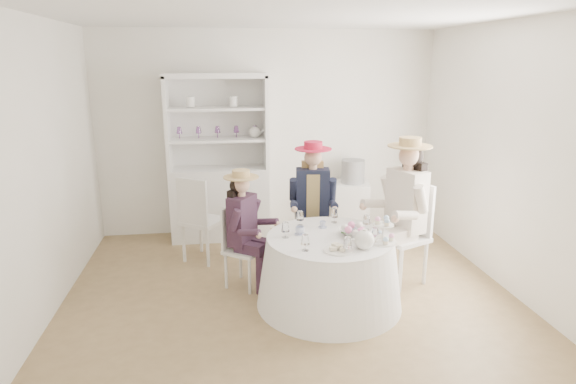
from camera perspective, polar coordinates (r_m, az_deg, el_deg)
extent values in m
plane|color=olive|center=(5.04, 0.17, -11.89)|extent=(4.50, 4.50, 0.00)
plane|color=white|center=(4.50, 0.19, 20.36)|extent=(4.50, 4.50, 0.00)
plane|color=white|center=(6.54, -2.39, 6.94)|extent=(4.50, 0.00, 4.50)
plane|color=white|center=(2.70, 6.40, -5.62)|extent=(4.50, 0.00, 4.50)
plane|color=white|center=(4.81, -27.42, 2.12)|extent=(0.00, 4.50, 4.50)
plane|color=white|center=(5.38, 24.65, 3.71)|extent=(0.00, 4.50, 4.50)
cone|color=white|center=(4.73, 4.92, -9.35)|extent=(1.41, 1.41, 0.67)
cylinder|color=white|center=(4.59, 5.02, -5.42)|extent=(1.21, 1.21, 0.02)
cube|color=silver|center=(6.45, -8.03, -1.27)|extent=(1.35, 0.74, 0.96)
cube|color=silver|center=(6.44, -8.40, 8.36)|extent=(1.25, 0.31, 1.17)
cube|color=silver|center=(6.18, -8.61, 13.49)|extent=(1.35, 0.74, 0.06)
cube|color=silver|center=(6.26, -14.09, 7.87)|extent=(0.14, 0.48, 1.17)
cube|color=silver|center=(6.26, -2.70, 8.30)|extent=(0.14, 0.48, 1.17)
cube|color=silver|center=(6.26, -8.32, 6.20)|extent=(1.25, 0.67, 0.03)
cube|color=silver|center=(6.21, -8.46, 9.78)|extent=(1.25, 0.67, 0.03)
sphere|color=white|center=(6.26, -3.95, 7.11)|extent=(0.15, 0.15, 0.15)
cube|color=silver|center=(6.67, 7.54, -1.82)|extent=(0.54, 0.54, 0.70)
cylinder|color=black|center=(6.54, 7.69, 2.44)|extent=(0.40, 0.40, 0.31)
cube|color=silver|center=(5.05, -5.18, -6.89)|extent=(0.49, 0.49, 0.04)
cylinder|color=silver|center=(4.96, -4.58, -9.92)|extent=(0.03, 0.03, 0.39)
cylinder|color=silver|center=(5.18, -2.94, -8.73)|extent=(0.03, 0.03, 0.39)
cylinder|color=silver|center=(5.10, -7.36, -9.26)|extent=(0.03, 0.03, 0.39)
cylinder|color=silver|center=(5.31, -5.64, -8.14)|extent=(0.03, 0.03, 0.39)
cube|color=silver|center=(5.05, -6.80, -4.04)|extent=(0.21, 0.29, 0.44)
cube|color=black|center=(4.95, -5.45, -3.33)|extent=(0.33, 0.36, 0.52)
cube|color=black|center=(4.91, -4.63, -6.66)|extent=(0.31, 0.27, 0.11)
cylinder|color=black|center=(4.96, -3.32, -9.76)|extent=(0.09, 0.09, 0.41)
cylinder|color=black|center=(4.76, -6.28, -3.31)|extent=(0.17, 0.15, 0.24)
cube|color=black|center=(5.04, -3.69, -6.05)|extent=(0.31, 0.27, 0.11)
cylinder|color=black|center=(5.09, -2.41, -9.09)|extent=(0.09, 0.09, 0.41)
cylinder|color=black|center=(5.06, -4.03, -2.12)|extent=(0.17, 0.15, 0.24)
cylinder|color=#D8A889|center=(4.87, -5.53, -0.25)|extent=(0.08, 0.08, 0.07)
sphere|color=#D8A889|center=(4.84, -5.56, 0.86)|extent=(0.17, 0.17, 0.17)
sphere|color=black|center=(4.87, -5.96, 0.76)|extent=(0.17, 0.17, 0.17)
cube|color=black|center=(4.94, -6.20, -1.54)|extent=(0.18, 0.22, 0.34)
cylinder|color=tan|center=(4.82, -5.59, 1.78)|extent=(0.36, 0.36, 0.01)
cylinder|color=tan|center=(4.81, -5.60, 2.19)|extent=(0.18, 0.18, 0.07)
cube|color=silver|center=(5.53, 2.88, -4.16)|extent=(0.46, 0.46, 0.04)
cylinder|color=silver|center=(5.45, 1.21, -7.09)|extent=(0.04, 0.04, 0.45)
cylinder|color=silver|center=(5.47, 4.68, -7.06)|extent=(0.04, 0.04, 0.45)
cylinder|color=silver|center=(5.76, 1.11, -5.84)|extent=(0.04, 0.04, 0.45)
cylinder|color=silver|center=(5.78, 4.39, -5.81)|extent=(0.04, 0.04, 0.45)
cube|color=silver|center=(5.62, 2.81, -0.87)|extent=(0.39, 0.08, 0.51)
cube|color=#181C30|center=(5.43, 2.92, -0.32)|extent=(0.39, 0.25, 0.60)
cube|color=tan|center=(5.43, 2.92, -0.32)|extent=(0.17, 0.24, 0.51)
cube|color=#181C30|center=(5.38, 1.99, -3.79)|extent=(0.18, 0.36, 0.12)
cylinder|color=#181C30|center=(5.36, 2.02, -7.41)|extent=(0.10, 0.10, 0.47)
cylinder|color=#181C30|center=(5.36, 0.69, 0.30)|extent=(0.12, 0.19, 0.28)
cube|color=#181C30|center=(5.39, 3.95, -3.77)|extent=(0.18, 0.36, 0.12)
cylinder|color=#181C30|center=(5.37, 4.01, -7.38)|extent=(0.10, 0.10, 0.47)
cylinder|color=#181C30|center=(5.39, 5.21, 0.31)|extent=(0.12, 0.19, 0.28)
cylinder|color=#D8A889|center=(5.35, 2.97, 2.96)|extent=(0.09, 0.09, 0.08)
sphere|color=#D8A889|center=(5.33, 2.99, 4.15)|extent=(0.20, 0.20, 0.20)
sphere|color=tan|center=(5.38, 2.95, 4.08)|extent=(0.20, 0.20, 0.20)
cube|color=tan|center=(5.47, 2.90, 1.68)|extent=(0.26, 0.11, 0.39)
cylinder|color=#C11D3C|center=(5.31, 3.00, 5.12)|extent=(0.41, 0.41, 0.01)
cylinder|color=#C11D3C|center=(5.31, 3.01, 5.56)|extent=(0.21, 0.21, 0.08)
cube|color=silver|center=(5.22, 13.38, -5.32)|extent=(0.59, 0.59, 0.04)
cylinder|color=silver|center=(5.32, 10.48, -7.73)|extent=(0.04, 0.04, 0.49)
cylinder|color=silver|center=(5.09, 13.20, -9.00)|extent=(0.04, 0.04, 0.49)
cylinder|color=silver|center=(5.55, 13.22, -6.89)|extent=(0.04, 0.04, 0.49)
cylinder|color=silver|center=(5.33, 15.93, -8.05)|extent=(0.04, 0.04, 0.49)
cube|color=silver|center=(5.27, 15.12, -1.82)|extent=(0.20, 0.40, 0.56)
cube|color=beige|center=(5.11, 13.84, -0.96)|extent=(0.36, 0.46, 0.64)
cube|color=beige|center=(5.17, 11.61, -4.38)|extent=(0.40, 0.28, 0.13)
cylinder|color=beige|center=(5.19, 10.15, -8.17)|extent=(0.11, 0.11, 0.51)
cylinder|color=beige|center=(5.22, 11.76, 0.39)|extent=(0.22, 0.17, 0.31)
cube|color=beige|center=(5.04, 13.17, -5.01)|extent=(0.40, 0.28, 0.13)
cylinder|color=beige|center=(5.06, 11.67, -8.91)|extent=(0.11, 0.11, 0.51)
cylinder|color=beige|center=(4.91, 15.44, -0.80)|extent=(0.22, 0.17, 0.31)
cylinder|color=#D8A889|center=(5.03, 14.09, 2.81)|extent=(0.10, 0.10, 0.09)
sphere|color=#D8A889|center=(5.00, 14.18, 4.17)|extent=(0.21, 0.21, 0.21)
sphere|color=black|center=(5.04, 14.57, 4.04)|extent=(0.21, 0.21, 0.21)
cube|color=black|center=(5.13, 14.67, 1.22)|extent=(0.19, 0.28, 0.42)
cylinder|color=tan|center=(4.99, 14.26, 5.30)|extent=(0.44, 0.44, 0.01)
cylinder|color=tan|center=(4.98, 14.29, 5.80)|extent=(0.22, 0.22, 0.09)
cube|color=silver|center=(5.76, -10.02, -3.41)|extent=(0.59, 0.59, 0.04)
cylinder|color=silver|center=(5.88, -7.59, -5.44)|extent=(0.04, 0.04, 0.47)
cylinder|color=silver|center=(6.06, -10.29, -4.90)|extent=(0.04, 0.04, 0.47)
cylinder|color=silver|center=(5.62, -9.49, -6.53)|extent=(0.04, 0.04, 0.47)
cylinder|color=silver|center=(5.81, -12.25, -5.92)|extent=(0.04, 0.04, 0.47)
cube|color=silver|center=(5.52, -11.30, -1.16)|extent=(0.35, 0.25, 0.53)
imported|color=white|center=(4.62, 1.40, -4.65)|extent=(0.09, 0.09, 0.07)
imported|color=white|center=(4.81, 4.14, -3.90)|extent=(0.06, 0.06, 0.06)
imported|color=white|center=(4.71, 7.81, -4.43)|extent=(0.10, 0.10, 0.06)
imported|color=white|center=(4.64, 7.48, -4.78)|extent=(0.29, 0.29, 0.06)
sphere|color=pink|center=(4.53, 8.70, -4.49)|extent=(0.07, 0.07, 0.07)
sphere|color=white|center=(4.57, 8.26, -4.31)|extent=(0.07, 0.07, 0.07)
sphere|color=pink|center=(4.56, 7.61, -4.30)|extent=(0.07, 0.07, 0.07)
sphere|color=white|center=(4.52, 7.22, -4.46)|extent=(0.07, 0.07, 0.07)
sphere|color=pink|center=(4.48, 7.39, -4.69)|extent=(0.07, 0.07, 0.07)
sphere|color=white|center=(4.46, 8.01, -4.80)|extent=(0.07, 0.07, 0.07)
sphere|color=pink|center=(4.48, 8.59, -4.71)|extent=(0.07, 0.07, 0.07)
sphere|color=white|center=(4.33, 9.05, -5.62)|extent=(0.18, 0.18, 0.18)
cylinder|color=white|center=(4.36, 10.45, -5.40)|extent=(0.11, 0.03, 0.09)
cylinder|color=white|center=(4.29, 9.10, -4.49)|extent=(0.04, 0.04, 0.02)
cylinder|color=white|center=(4.27, 5.97, -6.87)|extent=(0.26, 0.26, 0.01)
cube|color=beige|center=(4.23, 5.38, -6.71)|extent=(0.06, 0.04, 0.03)
cube|color=beige|center=(4.25, 5.98, -6.42)|extent=(0.07, 0.05, 0.03)
cube|color=beige|center=(4.29, 6.57, -6.43)|extent=(0.07, 0.07, 0.03)
cube|color=beige|center=(4.29, 5.59, -6.24)|extent=(0.07, 0.07, 0.03)
cube|color=beige|center=(4.23, 6.51, -6.74)|extent=(0.07, 0.07, 0.03)
cylinder|color=white|center=(4.52, 11.13, -5.79)|extent=(0.25, 0.25, 0.01)
cylinder|color=white|center=(4.49, 11.18, -4.86)|extent=(0.02, 0.02, 0.17)
cylinder|color=white|center=(4.46, 11.24, -3.84)|extent=(0.19, 0.19, 0.01)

